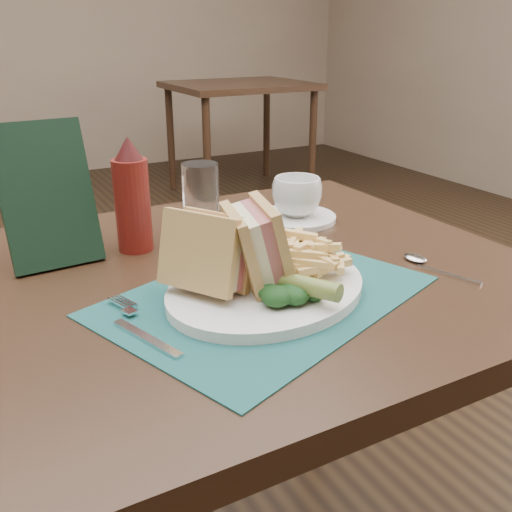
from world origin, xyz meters
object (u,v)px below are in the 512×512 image
at_px(saucer, 296,218).
at_px(coffee_cup, 297,196).
at_px(table_main, 235,465).
at_px(ketchup_bottle, 132,195).
at_px(sandwich_half_a, 198,256).
at_px(drinking_glass, 201,201).
at_px(placemat, 266,296).
at_px(plate, 267,289).
at_px(check_presenter, 47,195).
at_px(sandwich_half_b, 242,245).
at_px(table_bg_right, 240,139).

relative_size(saucer, coffee_cup, 1.62).
bearing_deg(table_main, coffee_cup, 35.71).
xyz_separation_m(saucer, ketchup_bottle, (-0.31, -0.00, 0.09)).
bearing_deg(sandwich_half_a, drinking_glass, 33.88).
bearing_deg(drinking_glass, placemat, -94.45).
distance_m(plate, saucer, 0.33).
bearing_deg(drinking_glass, check_presenter, 178.53).
height_order(sandwich_half_b, drinking_glass, sandwich_half_b).
relative_size(sandwich_half_b, coffee_cup, 1.24).
bearing_deg(table_bg_right, drinking_glass, -118.34).
bearing_deg(table_bg_right, placemat, -116.48).
height_order(sandwich_half_a, drinking_glass, drinking_glass).
xyz_separation_m(sandwich_half_a, sandwich_half_b, (0.06, 0.00, 0.00)).
relative_size(table_main, plate, 3.00).
relative_size(table_main, placemat, 2.12).
xyz_separation_m(placemat, sandwich_half_a, (-0.09, 0.01, 0.07)).
bearing_deg(drinking_glass, sandwich_half_b, -100.91).
distance_m(table_bg_right, coffee_cup, 2.96).
relative_size(table_bg_right, check_presenter, 4.07).
bearing_deg(plate, sandwich_half_b, 136.63).
xyz_separation_m(table_main, sandwich_half_b, (-0.03, -0.09, 0.45)).
xyz_separation_m(plate, check_presenter, (-0.23, 0.26, 0.10)).
distance_m(placemat, drinking_glass, 0.27).
height_order(placemat, saucer, saucer).
xyz_separation_m(plate, coffee_cup, (0.21, 0.26, 0.04)).
bearing_deg(plate, coffee_cup, 30.17).
relative_size(table_main, coffee_cup, 9.69).
bearing_deg(sandwich_half_a, coffee_cup, 7.08).
bearing_deg(drinking_glass, sandwich_half_a, -114.38).
relative_size(sandwich_half_b, check_presenter, 0.52).
relative_size(table_bg_right, sandwich_half_a, 8.19).
distance_m(table_main, saucer, 0.46).
relative_size(table_main, table_bg_right, 1.00).
bearing_deg(placemat, coffee_cup, 50.48).
distance_m(table_main, sandwich_half_b, 0.46).
height_order(sandwich_half_a, ketchup_bottle, ketchup_bottle).
xyz_separation_m(sandwich_half_a, ketchup_bottle, (-0.01, 0.24, 0.02)).
relative_size(table_bg_right, coffee_cup, 9.69).
xyz_separation_m(table_bg_right, placemat, (-1.45, -2.91, 0.38)).
bearing_deg(table_bg_right, ketchup_bottle, -120.29).
xyz_separation_m(placemat, plate, (0.00, 0.00, 0.01)).
distance_m(table_main, plate, 0.40).
distance_m(table_bg_right, drinking_glass, 3.05).
relative_size(sandwich_half_b, drinking_glass, 0.88).
relative_size(sandwich_half_a, coffee_cup, 1.18).
height_order(sandwich_half_b, coffee_cup, sandwich_half_b).
distance_m(saucer, drinking_glass, 0.20).
relative_size(table_main, check_presenter, 4.07).
distance_m(plate, drinking_glass, 0.26).
xyz_separation_m(sandwich_half_a, check_presenter, (-0.13, 0.25, 0.04)).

